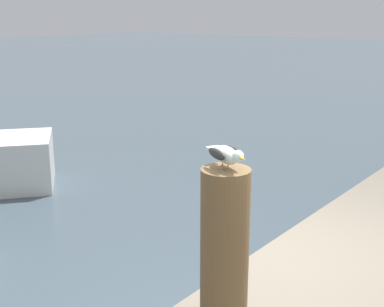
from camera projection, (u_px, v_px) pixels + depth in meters
name	position (u px, v px, depth m)	size (l,w,h in m)	color
mooring_post	(225.00, 250.00, 3.05)	(0.29, 0.29, 1.02)	brown
seagull	(227.00, 154.00, 2.89)	(0.22, 0.37, 0.14)	tan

